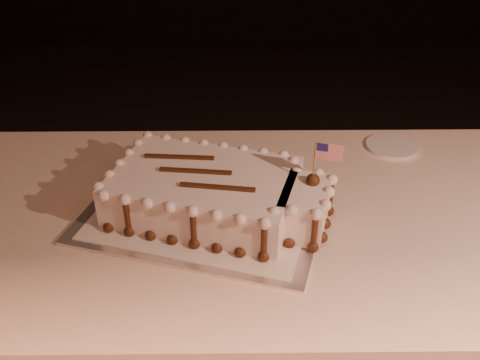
{
  "coord_description": "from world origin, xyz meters",
  "views": [
    {
      "loc": [
        -0.08,
        -0.39,
        1.48
      ],
      "look_at": [
        -0.07,
        0.6,
        0.84
      ],
      "focal_mm": 40.0,
      "sensor_mm": 36.0,
      "label": 1
    }
  ],
  "objects_px": {
    "banquet_table": "(265,324)",
    "cake_board": "(205,211)",
    "side_plate": "(392,146)",
    "sheet_cake": "(216,193)"
  },
  "relations": [
    {
      "from": "cake_board",
      "to": "side_plate",
      "type": "bearing_deg",
      "value": 46.74
    },
    {
      "from": "banquet_table",
      "to": "cake_board",
      "type": "xyz_separation_m",
      "value": [
        -0.15,
        -0.0,
        0.38
      ]
    },
    {
      "from": "side_plate",
      "to": "sheet_cake",
      "type": "bearing_deg",
      "value": -147.75
    },
    {
      "from": "sheet_cake",
      "to": "side_plate",
      "type": "xyz_separation_m",
      "value": [
        0.48,
        0.3,
        -0.05
      ]
    },
    {
      "from": "banquet_table",
      "to": "cake_board",
      "type": "relative_size",
      "value": 4.53
    },
    {
      "from": "banquet_table",
      "to": "side_plate",
      "type": "xyz_separation_m",
      "value": [
        0.36,
        0.29,
        0.38
      ]
    },
    {
      "from": "cake_board",
      "to": "sheet_cake",
      "type": "xyz_separation_m",
      "value": [
        0.03,
        -0.01,
        0.05
      ]
    },
    {
      "from": "cake_board",
      "to": "banquet_table",
      "type": "bearing_deg",
      "value": 16.86
    },
    {
      "from": "cake_board",
      "to": "side_plate",
      "type": "relative_size",
      "value": 3.73
    },
    {
      "from": "banquet_table",
      "to": "cake_board",
      "type": "bearing_deg",
      "value": -179.71
    }
  ]
}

